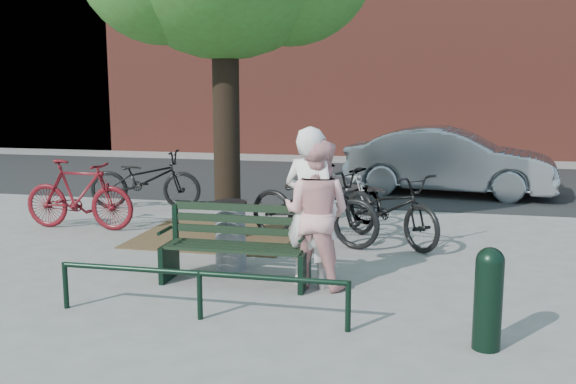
% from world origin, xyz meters
% --- Properties ---
extents(ground, '(90.00, 90.00, 0.00)m').
position_xyz_m(ground, '(0.00, 0.00, 0.00)').
color(ground, gray).
rests_on(ground, ground).
extents(dirt_pit, '(2.40, 2.00, 0.02)m').
position_xyz_m(dirt_pit, '(-1.00, 2.20, 0.01)').
color(dirt_pit, brown).
rests_on(dirt_pit, ground).
extents(road, '(40.00, 7.00, 0.01)m').
position_xyz_m(road, '(0.00, 8.50, 0.01)').
color(road, black).
rests_on(road, ground).
extents(park_bench, '(1.74, 0.54, 0.97)m').
position_xyz_m(park_bench, '(-0.00, 0.08, 0.48)').
color(park_bench, black).
rests_on(park_bench, ground).
extents(guard_railing, '(3.06, 0.06, 0.51)m').
position_xyz_m(guard_railing, '(0.00, -1.20, 0.40)').
color(guard_railing, black).
rests_on(guard_railing, ground).
extents(person_left, '(0.80, 0.66, 1.88)m').
position_xyz_m(person_left, '(0.88, 0.15, 0.94)').
color(person_left, white).
rests_on(person_left, ground).
extents(person_right, '(0.97, 0.83, 1.73)m').
position_xyz_m(person_right, '(0.95, 0.15, 0.87)').
color(person_right, pink).
rests_on(person_right, ground).
extents(bollard, '(0.25, 0.25, 0.94)m').
position_xyz_m(bollard, '(2.76, -1.33, 0.50)').
color(bollard, black).
rests_on(bollard, ground).
extents(litter_bin, '(0.43, 0.43, 0.88)m').
position_xyz_m(litter_bin, '(-0.25, 0.60, 0.45)').
color(litter_bin, gray).
rests_on(litter_bin, ground).
extents(bicycle_a, '(2.22, 1.09, 1.12)m').
position_xyz_m(bicycle_a, '(-3.06, 4.12, 0.56)').
color(bicycle_a, black).
rests_on(bicycle_a, ground).
extents(bicycle_b, '(1.91, 0.55, 1.14)m').
position_xyz_m(bicycle_b, '(-3.36, 2.26, 0.57)').
color(bicycle_b, '#510B11').
rests_on(bicycle_b, ground).
extents(bicycle_c, '(2.32, 1.48, 1.15)m').
position_xyz_m(bicycle_c, '(0.54, 2.20, 0.58)').
color(bicycle_c, black).
rests_on(bicycle_c, ground).
extents(bicycle_d, '(1.68, 1.16, 0.99)m').
position_xyz_m(bicycle_d, '(0.72, 3.84, 0.49)').
color(bicycle_d, gray).
rests_on(bicycle_d, ground).
extents(bicycle_e, '(1.97, 1.95, 1.08)m').
position_xyz_m(bicycle_e, '(1.66, 2.42, 0.54)').
color(bicycle_e, black).
rests_on(bicycle_e, ground).
extents(parked_car, '(4.53, 2.10, 1.44)m').
position_xyz_m(parked_car, '(2.62, 7.04, 0.72)').
color(parked_car, gray).
rests_on(parked_car, ground).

